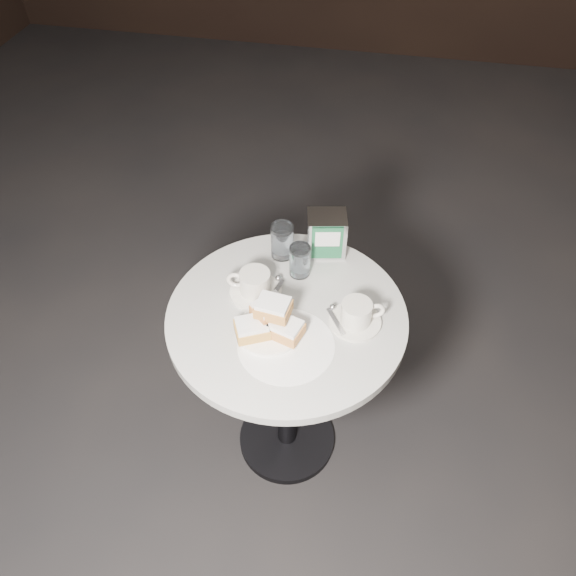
# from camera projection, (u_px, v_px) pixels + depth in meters

# --- Properties ---
(ground) EXTENTS (7.00, 7.00, 0.00)m
(ground) POSITION_uv_depth(u_px,v_px,m) (287.00, 440.00, 2.16)
(ground) COLOR black
(ground) RESTS_ON ground
(cafe_table) EXTENTS (0.70, 0.70, 0.74)m
(cafe_table) POSITION_uv_depth(u_px,v_px,m) (287.00, 354.00, 1.77)
(cafe_table) COLOR black
(cafe_table) RESTS_ON ground
(sugar_spill) EXTENTS (0.34, 0.34, 0.00)m
(sugar_spill) POSITION_uv_depth(u_px,v_px,m) (286.00, 345.00, 1.54)
(sugar_spill) COLOR white
(sugar_spill) RESTS_ON cafe_table
(beignet_plate) EXTENTS (0.21, 0.21, 0.12)m
(beignet_plate) POSITION_uv_depth(u_px,v_px,m) (270.00, 322.00, 1.54)
(beignet_plate) COLOR white
(beignet_plate) RESTS_ON cafe_table
(coffee_cup_left) EXTENTS (0.17, 0.16, 0.08)m
(coffee_cup_left) POSITION_uv_depth(u_px,v_px,m) (255.00, 285.00, 1.65)
(coffee_cup_left) COLOR white
(coffee_cup_left) RESTS_ON cafe_table
(coffee_cup_right) EXTENTS (0.19, 0.19, 0.08)m
(coffee_cup_right) POSITION_uv_depth(u_px,v_px,m) (356.00, 315.00, 1.57)
(coffee_cup_right) COLOR silver
(coffee_cup_right) RESTS_ON cafe_table
(water_glass_left) EXTENTS (0.09, 0.09, 0.12)m
(water_glass_left) POSITION_uv_depth(u_px,v_px,m) (282.00, 241.00, 1.75)
(water_glass_left) COLOR silver
(water_glass_left) RESTS_ON cafe_table
(water_glass_right) EXTENTS (0.08, 0.08, 0.10)m
(water_glass_right) POSITION_uv_depth(u_px,v_px,m) (300.00, 261.00, 1.70)
(water_glass_right) COLOR white
(water_glass_right) RESTS_ON cafe_table
(napkin_dispenser) EXTENTS (0.14, 0.12, 0.14)m
(napkin_dispenser) POSITION_uv_depth(u_px,v_px,m) (326.00, 234.00, 1.75)
(napkin_dispenser) COLOR silver
(napkin_dispenser) RESTS_ON cafe_table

